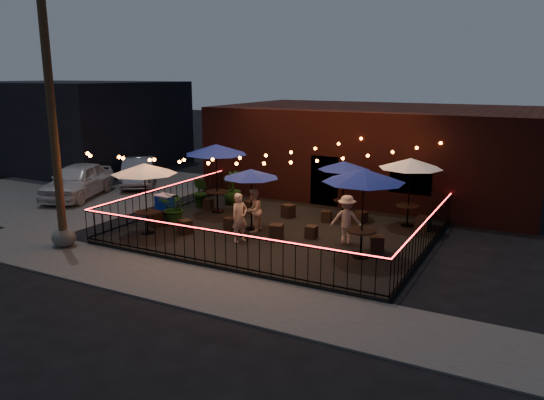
% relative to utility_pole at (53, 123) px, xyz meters
% --- Properties ---
extents(ground, '(110.00, 110.00, 0.00)m').
position_rel_utility_pole_xyz_m(ground, '(5.40, 2.60, -4.00)').
color(ground, black).
rests_on(ground, ground).
extents(patio, '(10.00, 8.00, 0.15)m').
position_rel_utility_pole_xyz_m(patio, '(5.40, 4.60, -3.92)').
color(patio, black).
rests_on(patio, ground).
extents(sidewalk, '(18.00, 2.50, 0.05)m').
position_rel_utility_pole_xyz_m(sidewalk, '(5.40, -0.65, -3.98)').
color(sidewalk, '#403E3B').
rests_on(sidewalk, ground).
extents(parking_lot, '(11.00, 12.00, 0.02)m').
position_rel_utility_pole_xyz_m(parking_lot, '(-6.60, 6.60, -3.99)').
color(parking_lot, '#403E3B').
rests_on(parking_lot, ground).
extents(brick_building, '(14.00, 8.00, 4.00)m').
position_rel_utility_pole_xyz_m(brick_building, '(6.40, 12.59, -2.00)').
color(brick_building, '#34120E').
rests_on(brick_building, ground).
extents(background_building, '(12.00, 9.00, 5.00)m').
position_rel_utility_pole_xyz_m(background_building, '(-12.60, 11.60, -1.50)').
color(background_building, black).
rests_on(background_building, ground).
extents(utility_pole, '(0.26, 0.26, 8.00)m').
position_rel_utility_pole_xyz_m(utility_pole, '(0.00, 0.00, 0.00)').
color(utility_pole, '#372616').
rests_on(utility_pole, ground).
extents(fence_front, '(10.00, 0.04, 1.04)m').
position_rel_utility_pole_xyz_m(fence_front, '(5.40, 0.60, -3.34)').
color(fence_front, black).
rests_on(fence_front, patio).
extents(fence_left, '(0.04, 8.00, 1.04)m').
position_rel_utility_pole_xyz_m(fence_left, '(0.40, 4.60, -3.34)').
color(fence_left, black).
rests_on(fence_left, patio).
extents(fence_right, '(0.04, 8.00, 1.04)m').
position_rel_utility_pole_xyz_m(fence_right, '(10.40, 4.60, -3.34)').
color(fence_right, black).
rests_on(fence_right, patio).
extents(festoon_lights, '(10.02, 8.72, 1.32)m').
position_rel_utility_pole_xyz_m(festoon_lights, '(4.39, 4.30, -1.48)').
color(festoon_lights, orange).
rests_on(festoon_lights, ground).
extents(cafe_table_0, '(2.44, 2.44, 2.41)m').
position_rel_utility_pole_xyz_m(cafe_table_0, '(1.60, 2.15, -1.65)').
color(cafe_table_0, black).
rests_on(cafe_table_0, patio).
extents(cafe_table_1, '(2.96, 2.96, 2.67)m').
position_rel_utility_pole_xyz_m(cafe_table_1, '(2.11, 5.67, -1.41)').
color(cafe_table_1, black).
rests_on(cafe_table_1, patio).
extents(cafe_table_2, '(2.23, 2.23, 2.13)m').
position_rel_utility_pole_xyz_m(cafe_table_2, '(4.49, 4.21, -1.90)').
color(cafe_table_2, black).
rests_on(cafe_table_2, patio).
extents(cafe_table_3, '(2.54, 2.54, 2.14)m').
position_rel_utility_pole_xyz_m(cafe_table_3, '(6.74, 7.21, -1.89)').
color(cafe_table_3, black).
rests_on(cafe_table_3, patio).
extents(cafe_table_4, '(3.11, 3.11, 2.65)m').
position_rel_utility_pole_xyz_m(cafe_table_4, '(8.81, 3.22, -1.43)').
color(cafe_table_4, black).
rests_on(cafe_table_4, patio).
extents(cafe_table_5, '(2.38, 2.38, 2.44)m').
position_rel_utility_pole_xyz_m(cafe_table_5, '(9.20, 7.17, -1.62)').
color(cafe_table_5, black).
rests_on(cafe_table_5, patio).
extents(bistro_chair_0, '(0.51, 0.51, 0.52)m').
position_rel_utility_pole_xyz_m(bistro_chair_0, '(1.25, 3.00, -3.59)').
color(bistro_chair_0, black).
rests_on(bistro_chair_0, patio).
extents(bistro_chair_1, '(0.52, 0.52, 0.46)m').
position_rel_utility_pole_xyz_m(bistro_chair_1, '(2.74, 2.74, -3.62)').
color(bistro_chair_1, black).
rests_on(bistro_chair_1, patio).
extents(bistro_chair_2, '(0.38, 0.38, 0.40)m').
position_rel_utility_pole_xyz_m(bistro_chair_2, '(1.53, 5.89, -3.65)').
color(bistro_chair_2, black).
rests_on(bistro_chair_2, patio).
extents(bistro_chair_3, '(0.46, 0.46, 0.45)m').
position_rel_utility_pole_xyz_m(bistro_chair_3, '(3.27, 6.21, -3.62)').
color(bistro_chair_3, black).
rests_on(bistro_chair_3, patio).
extents(bistro_chair_4, '(0.42, 0.42, 0.47)m').
position_rel_utility_pole_xyz_m(bistro_chair_4, '(3.97, 3.73, -3.61)').
color(bistro_chair_4, black).
rests_on(bistro_chair_4, patio).
extents(bistro_chair_5, '(0.53, 0.53, 0.50)m').
position_rel_utility_pole_xyz_m(bistro_chair_5, '(5.79, 3.60, -3.60)').
color(bistro_chair_5, black).
rests_on(bistro_chair_5, patio).
extents(bistro_chair_6, '(0.52, 0.52, 0.49)m').
position_rel_utility_pole_xyz_m(bistro_chair_6, '(4.92, 6.26, -3.61)').
color(bistro_chair_6, black).
rests_on(bistro_chair_6, patio).
extents(bistro_chair_7, '(0.41, 0.41, 0.41)m').
position_rel_utility_pole_xyz_m(bistro_chair_7, '(6.44, 6.34, -3.65)').
color(bistro_chair_7, black).
rests_on(bistro_chair_7, patio).
extents(bistro_chair_8, '(0.35, 0.35, 0.41)m').
position_rel_utility_pole_xyz_m(bistro_chair_8, '(6.75, 4.25, -3.64)').
color(bistro_chair_8, black).
rests_on(bistro_chair_8, patio).
extents(bistro_chair_9, '(0.52, 0.52, 0.48)m').
position_rel_utility_pole_xyz_m(bistro_chair_9, '(9.06, 3.98, -3.61)').
color(bistro_chair_9, black).
rests_on(bistro_chair_9, patio).
extents(bistro_chair_10, '(0.44, 0.44, 0.43)m').
position_rel_utility_pole_xyz_m(bistro_chair_10, '(7.63, 6.75, -3.63)').
color(bistro_chair_10, black).
rests_on(bistro_chair_10, patio).
extents(bistro_chair_11, '(0.48, 0.48, 0.50)m').
position_rel_utility_pole_xyz_m(bistro_chair_11, '(9.82, 6.89, -3.60)').
color(bistro_chair_11, black).
rests_on(bistro_chair_11, patio).
extents(patron_a, '(0.59, 0.68, 1.59)m').
position_rel_utility_pole_xyz_m(patron_a, '(4.85, 2.85, -3.06)').
color(patron_a, '#D0AE8B').
rests_on(patron_a, patio).
extents(patron_b, '(0.63, 0.78, 1.53)m').
position_rel_utility_pole_xyz_m(patron_b, '(4.71, 3.97, -3.08)').
color(patron_b, '#E0A593').
rests_on(patron_b, patio).
extents(patron_c, '(1.12, 0.79, 1.57)m').
position_rel_utility_pole_xyz_m(patron_c, '(7.96, 4.27, -3.07)').
color(patron_c, '#E3B290').
rests_on(patron_c, patio).
extents(potted_shrub_a, '(1.10, 0.96, 1.21)m').
position_rel_utility_pole_xyz_m(potted_shrub_a, '(1.71, 3.50, -3.24)').
color(potted_shrub_a, '#173910').
rests_on(potted_shrub_a, patio).
extents(potted_shrub_b, '(0.81, 0.74, 1.21)m').
position_rel_utility_pole_xyz_m(potted_shrub_b, '(1.01, 6.11, -3.24)').
color(potted_shrub_b, '#143E10').
rests_on(potted_shrub_b, patio).
extents(potted_shrub_c, '(0.78, 0.78, 1.36)m').
position_rel_utility_pole_xyz_m(potted_shrub_c, '(1.90, 7.08, -3.17)').
color(potted_shrub_c, '#0F410F').
rests_on(potted_shrub_c, patio).
extents(cooler, '(0.75, 0.59, 0.91)m').
position_rel_utility_pole_xyz_m(cooler, '(0.90, 3.96, -3.39)').
color(cooler, '#06229F').
rests_on(cooler, patio).
extents(boulder, '(1.03, 0.94, 0.67)m').
position_rel_utility_pole_xyz_m(boulder, '(-0.05, 0.05, -3.66)').
color(boulder, '#464641').
rests_on(boulder, ground).
extents(car_white, '(3.32, 4.89, 1.55)m').
position_rel_utility_pole_xyz_m(car_white, '(-5.19, 5.36, -3.23)').
color(car_white, silver).
rests_on(car_white, ground).
extents(car_silver, '(3.72, 4.22, 1.38)m').
position_rel_utility_pole_xyz_m(car_silver, '(-4.64, 8.73, -3.31)').
color(car_silver, '#97979F').
rests_on(car_silver, ground).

